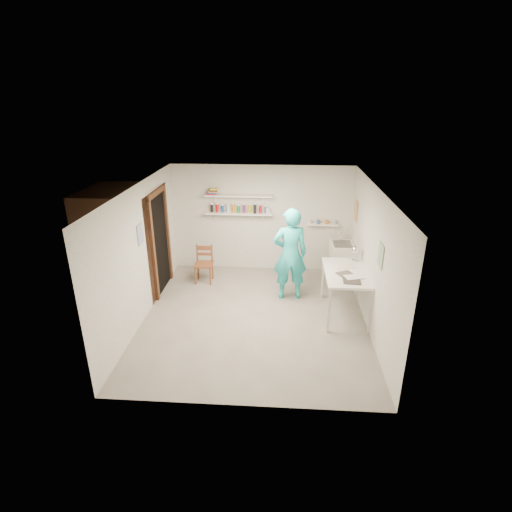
# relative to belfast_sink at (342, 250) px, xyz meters

# --- Properties ---
(floor) EXTENTS (4.00, 4.50, 0.02)m
(floor) POSITION_rel_belfast_sink_xyz_m (-1.75, -1.70, -0.71)
(floor) COLOR slate
(floor) RESTS_ON ground
(ceiling) EXTENTS (4.00, 4.50, 0.02)m
(ceiling) POSITION_rel_belfast_sink_xyz_m (-1.75, -1.70, 1.71)
(ceiling) COLOR silver
(ceiling) RESTS_ON wall_back
(wall_back) EXTENTS (4.00, 0.02, 2.40)m
(wall_back) POSITION_rel_belfast_sink_xyz_m (-1.75, 0.56, 0.50)
(wall_back) COLOR silver
(wall_back) RESTS_ON ground
(wall_front) EXTENTS (4.00, 0.02, 2.40)m
(wall_front) POSITION_rel_belfast_sink_xyz_m (-1.75, -3.96, 0.50)
(wall_front) COLOR silver
(wall_front) RESTS_ON ground
(wall_left) EXTENTS (0.02, 4.50, 2.40)m
(wall_left) POSITION_rel_belfast_sink_xyz_m (-3.76, -1.70, 0.50)
(wall_left) COLOR silver
(wall_left) RESTS_ON ground
(wall_right) EXTENTS (0.02, 4.50, 2.40)m
(wall_right) POSITION_rel_belfast_sink_xyz_m (0.26, -1.70, 0.50)
(wall_right) COLOR silver
(wall_right) RESTS_ON ground
(doorway_recess) EXTENTS (0.02, 0.90, 2.00)m
(doorway_recess) POSITION_rel_belfast_sink_xyz_m (-3.74, -0.65, 0.30)
(doorway_recess) COLOR black
(doorway_recess) RESTS_ON wall_left
(corridor_box) EXTENTS (1.40, 1.50, 2.10)m
(corridor_box) POSITION_rel_belfast_sink_xyz_m (-4.45, -0.65, 0.35)
(corridor_box) COLOR brown
(corridor_box) RESTS_ON ground
(door_lintel) EXTENTS (0.06, 1.05, 0.10)m
(door_lintel) POSITION_rel_belfast_sink_xyz_m (-3.72, -0.65, 1.35)
(door_lintel) COLOR brown
(door_lintel) RESTS_ON wall_left
(door_jamb_near) EXTENTS (0.06, 0.10, 2.00)m
(door_jamb_near) POSITION_rel_belfast_sink_xyz_m (-3.72, -1.15, 0.30)
(door_jamb_near) COLOR brown
(door_jamb_near) RESTS_ON ground
(door_jamb_far) EXTENTS (0.06, 0.10, 2.00)m
(door_jamb_far) POSITION_rel_belfast_sink_xyz_m (-3.72, -0.15, 0.30)
(door_jamb_far) COLOR brown
(door_jamb_far) RESTS_ON ground
(shelf_lower) EXTENTS (1.50, 0.22, 0.03)m
(shelf_lower) POSITION_rel_belfast_sink_xyz_m (-2.25, 0.43, 0.65)
(shelf_lower) COLOR white
(shelf_lower) RESTS_ON wall_back
(shelf_upper) EXTENTS (1.50, 0.22, 0.03)m
(shelf_upper) POSITION_rel_belfast_sink_xyz_m (-2.25, 0.43, 1.05)
(shelf_upper) COLOR white
(shelf_upper) RESTS_ON wall_back
(ledge_shelf) EXTENTS (0.70, 0.14, 0.03)m
(ledge_shelf) POSITION_rel_belfast_sink_xyz_m (-0.40, 0.47, 0.42)
(ledge_shelf) COLOR white
(ledge_shelf) RESTS_ON wall_back
(poster_left) EXTENTS (0.01, 0.28, 0.36)m
(poster_left) POSITION_rel_belfast_sink_xyz_m (-3.74, -1.65, 0.85)
(poster_left) COLOR #334C7F
(poster_left) RESTS_ON wall_left
(poster_right_a) EXTENTS (0.01, 0.34, 0.42)m
(poster_right_a) POSITION_rel_belfast_sink_xyz_m (0.24, 0.10, 0.85)
(poster_right_a) COLOR #995933
(poster_right_a) RESTS_ON wall_right
(poster_right_b) EXTENTS (0.01, 0.30, 0.38)m
(poster_right_b) POSITION_rel_belfast_sink_xyz_m (0.24, -2.25, 0.80)
(poster_right_b) COLOR #3F724C
(poster_right_b) RESTS_ON wall_right
(belfast_sink) EXTENTS (0.48, 0.60, 0.30)m
(belfast_sink) POSITION_rel_belfast_sink_xyz_m (0.00, 0.00, 0.00)
(belfast_sink) COLOR white
(belfast_sink) RESTS_ON wall_right
(man) EXTENTS (0.73, 0.53, 1.85)m
(man) POSITION_rel_belfast_sink_xyz_m (-1.12, -0.87, 0.23)
(man) COLOR #28C2C9
(man) RESTS_ON ground
(wall_clock) EXTENTS (0.33, 0.08, 0.33)m
(wall_clock) POSITION_rel_belfast_sink_xyz_m (-1.09, -0.65, 0.53)
(wall_clock) COLOR beige
(wall_clock) RESTS_ON man
(wooden_chair) EXTENTS (0.38, 0.37, 0.81)m
(wooden_chair) POSITION_rel_belfast_sink_xyz_m (-2.95, -0.29, -0.29)
(wooden_chair) COLOR brown
(wooden_chair) RESTS_ON ground
(work_table) EXTENTS (0.78, 1.30, 0.87)m
(work_table) POSITION_rel_belfast_sink_xyz_m (-0.11, -1.48, -0.27)
(work_table) COLOR silver
(work_table) RESTS_ON ground
(desk_lamp) EXTENTS (0.16, 0.16, 0.16)m
(desk_lamp) POSITION_rel_belfast_sink_xyz_m (0.11, -0.96, 0.39)
(desk_lamp) COLOR silver
(desk_lamp) RESTS_ON work_table
(spray_cans) EXTENTS (1.34, 0.06, 0.17)m
(spray_cans) POSITION_rel_belfast_sink_xyz_m (-2.25, 0.43, 0.75)
(spray_cans) COLOR black
(spray_cans) RESTS_ON shelf_lower
(book_stack) EXTENTS (0.26, 0.14, 0.14)m
(book_stack) POSITION_rel_belfast_sink_xyz_m (-2.81, 0.43, 1.14)
(book_stack) COLOR red
(book_stack) RESTS_ON shelf_upper
(ledge_pots) EXTENTS (0.48, 0.07, 0.09)m
(ledge_pots) POSITION_rel_belfast_sink_xyz_m (-0.40, 0.47, 0.48)
(ledge_pots) COLOR silver
(ledge_pots) RESTS_ON ledge_shelf
(papers) EXTENTS (0.30, 0.22, 0.02)m
(papers) POSITION_rel_belfast_sink_xyz_m (-0.11, -1.48, 0.18)
(papers) COLOR silver
(papers) RESTS_ON work_table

